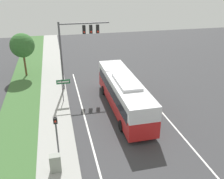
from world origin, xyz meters
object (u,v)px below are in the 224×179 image
object	(u,v)px
bus	(124,92)
signal_gantry	(76,41)
street_sign	(63,86)
utility_cabinet	(55,163)
pedestrian_signal	(56,130)

from	to	relation	value
bus	signal_gantry	size ratio (longest dim) A/B	1.55
street_sign	utility_cabinet	size ratio (longest dim) A/B	2.02
signal_gantry	street_sign	size ratio (longest dim) A/B	3.03
pedestrian_signal	street_sign	xyz separation A→B (m)	(0.89, 8.26, -0.31)
pedestrian_signal	street_sign	size ratio (longest dim) A/B	1.23
signal_gantry	street_sign	distance (m)	5.13
street_sign	utility_cabinet	distance (m)	10.17
pedestrian_signal	street_sign	bearing A→B (deg)	83.88
pedestrian_signal	signal_gantry	bearing A→B (deg)	76.45
signal_gantry	bus	bearing A→B (deg)	-58.62
utility_cabinet	bus	bearing A→B (deg)	47.86
bus	pedestrian_signal	world-z (taller)	bus
bus	signal_gantry	bearing A→B (deg)	121.38
bus	pedestrian_signal	distance (m)	8.37
signal_gantry	utility_cabinet	xyz separation A→B (m)	(-2.97, -13.15, -4.68)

